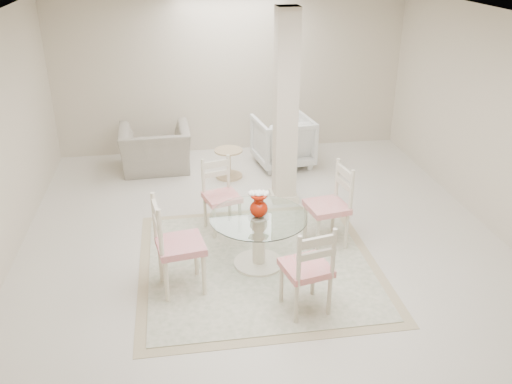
{
  "coord_description": "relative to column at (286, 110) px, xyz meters",
  "views": [
    {
      "loc": [
        -0.99,
        -5.69,
        3.49
      ],
      "look_at": [
        -0.14,
        -0.19,
        0.85
      ],
      "focal_mm": 38.0,
      "sensor_mm": 36.0,
      "label": 1
    }
  ],
  "objects": [
    {
      "name": "dining_table",
      "position": [
        -0.64,
        -1.69,
        -1.02
      ],
      "size": [
        1.11,
        1.11,
        0.64
      ],
      "rotation": [
        0.0,
        0.0,
        0.36
      ],
      "color": "beige",
      "rests_on": "ground"
    },
    {
      "name": "recliner_taupe",
      "position": [
        -1.84,
        1.4,
        -0.99
      ],
      "size": [
        1.14,
        1.01,
        0.72
      ],
      "primitive_type": "imported",
      "rotation": [
        0.0,
        0.0,
        3.18
      ],
      "color": "#9F9483",
      "rests_on": "ground"
    },
    {
      "name": "column",
      "position": [
        0.0,
        0.0,
        0.0
      ],
      "size": [
        0.3,
        0.3,
        2.7
      ],
      "primitive_type": "cube",
      "color": "beige",
      "rests_on": "ground"
    },
    {
      "name": "area_rug",
      "position": [
        -0.64,
        -1.69,
        -1.34
      ],
      "size": [
        2.76,
        2.76,
        0.02
      ],
      "color": "tan",
      "rests_on": "ground"
    },
    {
      "name": "armchair_white",
      "position": [
        0.25,
        1.31,
        -0.94
      ],
      "size": [
        1.01,
        1.03,
        0.83
      ],
      "primitive_type": "imported",
      "rotation": [
        0.0,
        0.0,
        3.29
      ],
      "color": "white",
      "rests_on": "ground"
    },
    {
      "name": "red_vase",
      "position": [
        -0.64,
        -1.68,
        -0.56
      ],
      "size": [
        0.24,
        0.21,
        0.31
      ],
      "color": "#A11804",
      "rests_on": "dining_table"
    },
    {
      "name": "dining_chair_west",
      "position": [
        -1.61,
        -2.03,
        -0.71
      ],
      "size": [
        0.55,
        0.55,
        1.21
      ],
      "rotation": [
        0.0,
        0.0,
        1.73
      ],
      "color": "#F3E5C8",
      "rests_on": "ground"
    },
    {
      "name": "dining_chair_east",
      "position": [
        0.32,
        -1.34,
        -0.74
      ],
      "size": [
        0.53,
        0.53,
        1.16
      ],
      "rotation": [
        0.0,
        0.0,
        -1.4
      ],
      "color": "beige",
      "rests_on": "ground"
    },
    {
      "name": "dining_chair_south",
      "position": [
        -0.29,
        -2.65,
        -0.76
      ],
      "size": [
        0.53,
        0.53,
        1.11
      ],
      "rotation": [
        0.0,
        0.0,
        3.36
      ],
      "color": "beige",
      "rests_on": "ground"
    },
    {
      "name": "ground",
      "position": [
        -0.5,
        -1.3,
        -1.35
      ],
      "size": [
        7.0,
        7.0,
        0.0
      ],
      "primitive_type": "plane",
      "color": "silver",
      "rests_on": "ground"
    },
    {
      "name": "room_shell",
      "position": [
        -0.5,
        -1.3,
        0.51
      ],
      "size": [
        6.02,
        7.02,
        2.71
      ],
      "color": "beige",
      "rests_on": "ground"
    },
    {
      "name": "side_table",
      "position": [
        -0.7,
        0.92,
        -1.14
      ],
      "size": [
        0.44,
        0.44,
        0.46
      ],
      "color": "tan",
      "rests_on": "ground"
    },
    {
      "name": "dining_chair_north",
      "position": [
        -0.99,
        -0.73,
        -0.79
      ],
      "size": [
        0.52,
        0.52,
        1.05
      ],
      "rotation": [
        0.0,
        0.0,
        0.27
      ],
      "color": "beige",
      "rests_on": "ground"
    }
  ]
}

